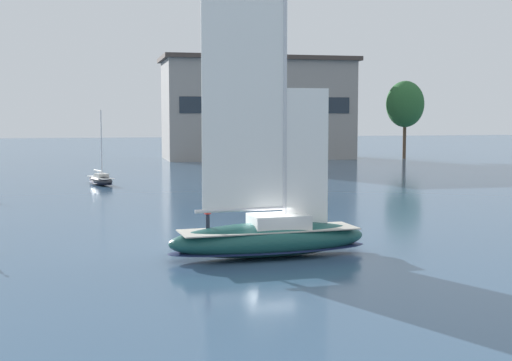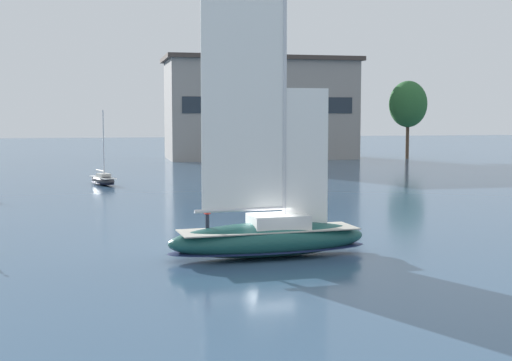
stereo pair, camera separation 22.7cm
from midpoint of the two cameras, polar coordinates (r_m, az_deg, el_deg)
name	(u,v)px [view 1 (the left image)]	position (r m, az deg, el deg)	size (l,w,h in m)	color
ground_plane	(269,256)	(36.86, 0.87, -6.10)	(400.00, 400.00, 0.00)	#385675
waterfront_building	(257,108)	(119.60, 0.04, 5.82)	(31.92, 14.33, 16.76)	gray
tree_shore_center	(405,104)	(121.34, 11.79, 5.99)	(6.28, 6.28, 12.92)	#4C3828
sailboat_main	(269,235)	(36.66, 0.89, -4.35)	(10.77, 3.78, 14.52)	#194C47
sailboat_moored_near_marina	(101,180)	(76.12, -12.40, 0.07)	(3.32, 5.86, 7.79)	#232328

